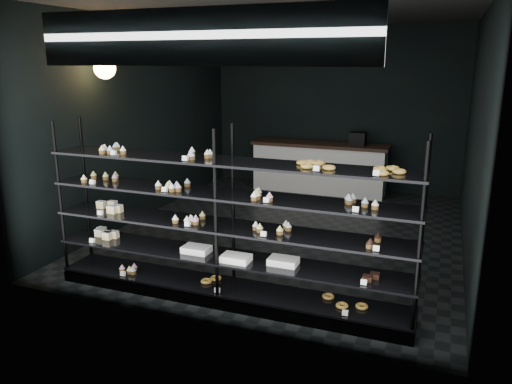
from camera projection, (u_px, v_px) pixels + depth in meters
room at (290, 127)px, 7.31m from camera, size 5.01×6.01×3.20m
display_shelf at (223, 246)px, 5.34m from camera, size 4.00×0.50×1.91m
signage at (194, 37)px, 4.37m from camera, size 3.30×0.05×0.50m
pendant_lamp at (105, 68)px, 6.65m from camera, size 0.29×0.29×0.87m
service_counter at (320, 167)px, 9.89m from camera, size 2.68×0.65×1.23m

